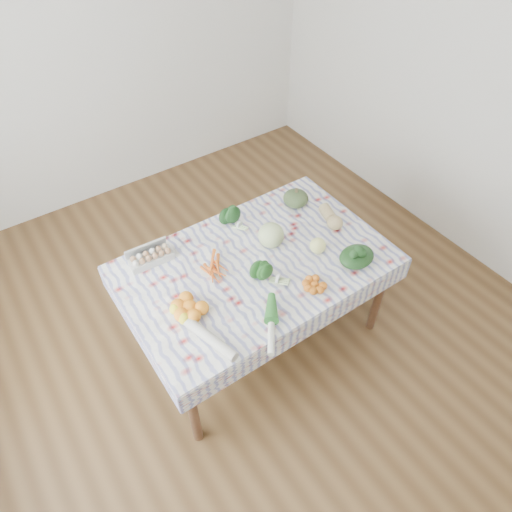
# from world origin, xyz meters

# --- Properties ---
(ground) EXTENTS (4.50, 4.50, 0.00)m
(ground) POSITION_xyz_m (0.00, 0.00, 0.00)
(ground) COLOR #53371C
(ground) RESTS_ON ground
(wall_back) EXTENTS (4.00, 0.04, 2.80)m
(wall_back) POSITION_xyz_m (0.00, 2.25, 1.40)
(wall_back) COLOR silver
(wall_back) RESTS_ON ground
(dining_table) EXTENTS (1.60, 1.00, 0.75)m
(dining_table) POSITION_xyz_m (0.00, 0.00, 0.68)
(dining_table) COLOR brown
(dining_table) RESTS_ON ground
(tablecloth) EXTENTS (1.66, 1.06, 0.01)m
(tablecloth) POSITION_xyz_m (0.00, 0.00, 0.76)
(tablecloth) COLOR white
(tablecloth) RESTS_ON dining_table
(egg_carton) EXTENTS (0.28, 0.12, 0.07)m
(egg_carton) POSITION_xyz_m (-0.53, 0.37, 0.80)
(egg_carton) COLOR #B2B2AC
(egg_carton) RESTS_ON tablecloth
(carrot_bunch) EXTENTS (0.24, 0.22, 0.04)m
(carrot_bunch) POSITION_xyz_m (-0.25, 0.09, 0.78)
(carrot_bunch) COLOR orange
(carrot_bunch) RESTS_ON tablecloth
(kale_bunch) EXTENTS (0.18, 0.16, 0.13)m
(kale_bunch) POSITION_xyz_m (0.07, 0.36, 0.82)
(kale_bunch) COLOR #173C17
(kale_bunch) RESTS_ON tablecloth
(kabocha_squash) EXTENTS (0.22, 0.22, 0.12)m
(kabocha_squash) POSITION_xyz_m (0.55, 0.31, 0.82)
(kabocha_squash) COLOR #3F532D
(kabocha_squash) RESTS_ON tablecloth
(cabbage) EXTENTS (0.18, 0.18, 0.17)m
(cabbage) POSITION_xyz_m (0.17, 0.08, 0.85)
(cabbage) COLOR #B8CD84
(cabbage) RESTS_ON tablecloth
(butternut_squash) EXTENTS (0.16, 0.24, 0.10)m
(butternut_squash) POSITION_xyz_m (0.63, 0.02, 0.81)
(butternut_squash) COLOR tan
(butternut_squash) RESTS_ON tablecloth
(orange_cluster) EXTENTS (0.34, 0.34, 0.09)m
(orange_cluster) POSITION_xyz_m (-0.52, -0.10, 0.81)
(orange_cluster) COLOR orange
(orange_cluster) RESTS_ON tablecloth
(broccoli) EXTENTS (0.22, 0.22, 0.11)m
(broccoli) POSITION_xyz_m (-0.02, -0.17, 0.82)
(broccoli) COLOR #1A4817
(broccoli) RESTS_ON tablecloth
(mandarin_cluster) EXTENTS (0.17, 0.17, 0.05)m
(mandarin_cluster) POSITION_xyz_m (0.17, -0.36, 0.79)
(mandarin_cluster) COLOR orange
(mandarin_cluster) RESTS_ON tablecloth
(grapefruit) EXTENTS (0.12, 0.12, 0.10)m
(grapefruit) POSITION_xyz_m (0.38, -0.14, 0.81)
(grapefruit) COLOR #E3E37E
(grapefruit) RESTS_ON tablecloth
(spinach_bag) EXTENTS (0.24, 0.20, 0.10)m
(spinach_bag) POSITION_xyz_m (0.51, -0.35, 0.81)
(spinach_bag) COLOR black
(spinach_bag) RESTS_ON tablecloth
(daikon) EXTENTS (0.17, 0.42, 0.06)m
(daikon) POSITION_xyz_m (-0.54, -0.32, 0.79)
(daikon) COLOR beige
(daikon) RESTS_ON tablecloth
(leek) EXTENTS (0.25, 0.32, 0.04)m
(leek) POSITION_xyz_m (-0.21, -0.45, 0.78)
(leek) COLOR white
(leek) RESTS_ON tablecloth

